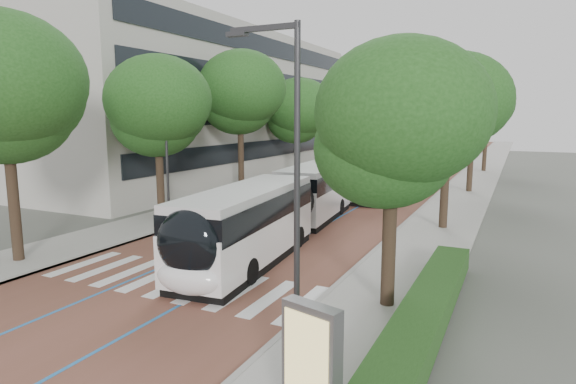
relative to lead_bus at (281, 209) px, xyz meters
The scene contains 21 objects.
ground 8.10m from the lead_bus, 96.68° to the right, with size 160.00×160.00×0.00m, color #51544C.
road 32.17m from the lead_bus, 91.65° to the left, with size 11.00×140.00×0.02m, color brown.
sidewalk_left 33.24m from the lead_bus, 104.70° to the left, with size 4.00×140.00×0.12m, color #9C9994.
sidewalk_right 32.82m from the lead_bus, 78.43° to the left, with size 4.00×140.00×0.12m, color #9C9994.
kerb_left 32.81m from the lead_bus, 101.48° to the left, with size 0.20×140.00×0.14m, color gray.
kerb_right 32.49m from the lead_bus, 81.72° to the left, with size 0.20×140.00×0.14m, color gray.
zebra_crossing 7.11m from the lead_bus, 96.00° to the right, with size 10.55×3.60×0.01m.
lane_line_left 32.25m from the lead_bus, 94.49° to the left, with size 0.12×126.00×0.01m, color #236CB1.
lane_line_right 32.16m from the lead_bus, 88.79° to the left, with size 0.12×126.00×0.01m, color #236CB1.
office_building 29.15m from the lead_bus, 135.40° to the left, with size 18.11×40.00×14.00m.
hedge 11.41m from the lead_bus, 43.97° to the right, with size 1.20×14.00×0.80m, color #204618.
streetlight_near 12.69m from the lead_bus, 62.38° to the right, with size 1.82×0.20×8.00m.
streetlight_far 15.55m from the lead_bus, 68.03° to the left, with size 1.82×0.20×8.00m.
lamp_post_left 7.45m from the lead_bus, behind, with size 0.14×0.14×8.00m, color #2F3032.
trees_left 18.68m from the lead_bus, 117.92° to the left, with size 6.40×61.17×10.22m.
trees_right 14.97m from the lead_bus, 61.61° to the left, with size 5.77×47.05×8.79m.
lead_bus is the anchor object (origin of this frame).
bus_queued_0 15.57m from the lead_bus, 85.77° to the left, with size 3.22×12.52×3.20m.
bus_queued_1 28.75m from the lead_bus, 88.84° to the left, with size 2.86×12.46×3.20m.
bus_queued_2 41.06m from the lead_bus, 88.89° to the left, with size 2.74×12.44×3.20m.
ad_panel 14.53m from the lead_bus, 61.06° to the right, with size 1.27×0.64×2.54m.
Camera 1 is at (11.25, -12.65, 6.13)m, focal length 30.00 mm.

